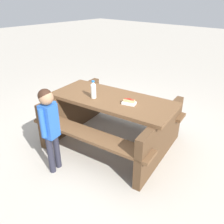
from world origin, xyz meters
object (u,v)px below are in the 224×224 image
at_px(hotdog_tray, 129,102).
at_px(child_in_coat, 49,121).
at_px(picnic_table, 112,117).
at_px(soda_bottle, 93,90).

bearing_deg(hotdog_tray, child_in_coat, -114.68).
height_order(hotdog_tray, child_in_coat, child_in_coat).
distance_m(picnic_table, soda_bottle, 0.50).
bearing_deg(hotdog_tray, picnic_table, -179.18).
height_order(picnic_table, soda_bottle, soda_bottle).
xyz_separation_m(picnic_table, hotdog_tray, (0.31, 0.00, 0.34)).
bearing_deg(soda_bottle, picnic_table, 40.13).
distance_m(soda_bottle, hotdog_tray, 0.54).
bearing_deg(child_in_coat, soda_bottle, 94.54).
height_order(picnic_table, child_in_coat, child_in_coat).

